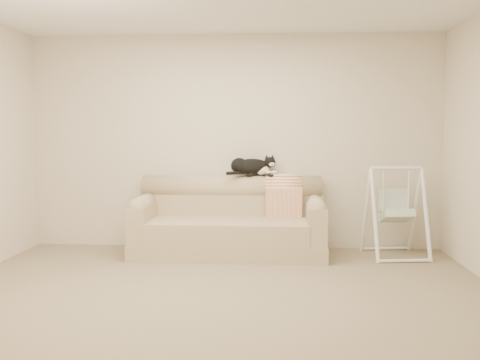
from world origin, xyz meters
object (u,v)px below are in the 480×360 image
at_px(sofa, 230,224).
at_px(remote_b, 267,175).
at_px(baby_swing, 395,211).
at_px(tuxedo_cat, 252,166).
at_px(remote_a, 253,175).

bearing_deg(sofa, remote_b, 26.14).
height_order(remote_b, baby_swing, baby_swing).
height_order(remote_b, tuxedo_cat, tuxedo_cat).
xyz_separation_m(tuxedo_cat, baby_swing, (1.65, -0.24, -0.49)).
xyz_separation_m(remote_a, tuxedo_cat, (-0.01, 0.00, 0.10)).
bearing_deg(sofa, baby_swing, -0.20).
xyz_separation_m(remote_b, baby_swing, (1.47, -0.22, -0.39)).
height_order(remote_a, tuxedo_cat, tuxedo_cat).
bearing_deg(remote_b, tuxedo_cat, 172.44).
distance_m(sofa, tuxedo_cat, 0.75).
bearing_deg(remote_b, remote_a, 172.02).
bearing_deg(remote_b, sofa, -153.86).
distance_m(remote_a, baby_swing, 1.70).
distance_m(sofa, remote_b, 0.73).
bearing_deg(baby_swing, remote_b, 171.61).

